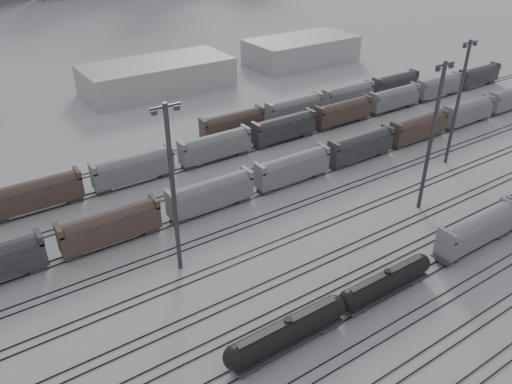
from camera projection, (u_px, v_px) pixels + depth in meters
ground at (393, 297)px, 64.94m from camera, size 900.00×900.00×0.00m
tracks at (308, 233)px, 77.50m from camera, size 220.00×71.50×0.16m
tank_car_a at (288, 331)px, 56.48m from camera, size 16.77×2.80×4.15m
tank_car_b at (386, 282)px, 64.25m from camera, size 15.68×2.61×3.87m
hopper_car_a at (477, 229)px, 72.79m from camera, size 15.27×3.03×5.46m
light_mast_b at (173, 188)px, 63.88m from camera, size 3.90×0.62×24.36m
light_mast_c at (432, 135)px, 78.02m from camera, size 3.97×0.63×24.78m
light_mast_d at (458, 101)px, 93.00m from camera, size 3.83×0.61×23.96m
bg_string_near at (292, 169)px, 90.46m from camera, size 151.00×3.00×5.60m
bg_string_mid at (284, 129)px, 106.82m from camera, size 151.00×3.00×5.60m
bg_string_far at (322, 103)px, 121.06m from camera, size 66.00×3.00×5.60m
warehouse_mid at (158, 76)px, 136.19m from camera, size 40.00×18.00×8.00m
warehouse_right at (301, 51)px, 160.40m from camera, size 35.00×18.00×8.00m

